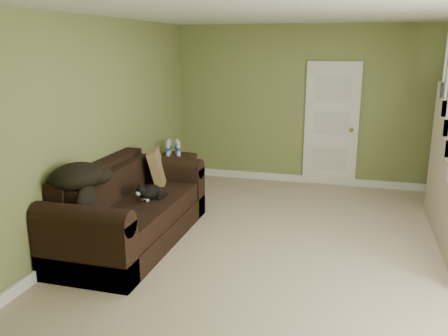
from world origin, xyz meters
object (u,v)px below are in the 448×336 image
Objects in this scene: sofa at (129,213)px; cat at (150,192)px; side_table at (175,174)px; banana at (110,217)px.

sofa is 4.90× the size of cat.
sofa is 0.34m from cat.
side_table is 4.15× the size of banana.
sofa reaches higher than side_table.
side_table reaches higher than banana.
cat is 2.33× the size of banana.
sofa is at bearing -85.30° from side_table.
cat is at bearing -77.96° from side_table.
sofa is at bearing -136.39° from cat.
side_table is 1.78× the size of cat.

